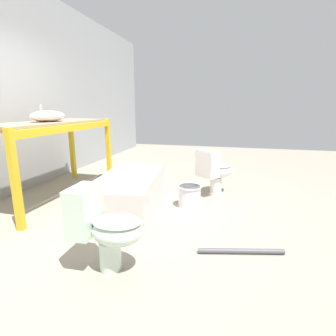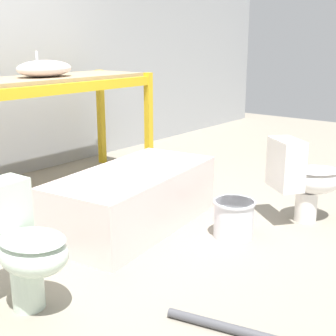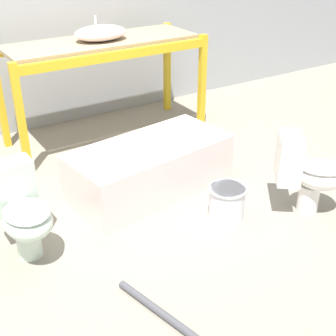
{
  "view_description": "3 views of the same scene",
  "coord_description": "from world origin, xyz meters",
  "px_view_note": "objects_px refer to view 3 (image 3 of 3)",
  "views": [
    {
      "loc": [
        -2.82,
        -1.46,
        1.31
      ],
      "look_at": [
        0.2,
        -0.67,
        0.57
      ],
      "focal_mm": 28.0,
      "sensor_mm": 36.0,
      "label": 1
    },
    {
      "loc": [
        -2.4,
        -2.56,
        1.44
      ],
      "look_at": [
        0.03,
        -0.61,
        0.58
      ],
      "focal_mm": 50.0,
      "sensor_mm": 36.0,
      "label": 2
    },
    {
      "loc": [
        -1.71,
        -3.4,
        2.22
      ],
      "look_at": [
        0.03,
        -0.67,
        0.49
      ],
      "focal_mm": 50.0,
      "sensor_mm": 36.0,
      "label": 3
    }
  ],
  "objects_px": {
    "sink_basin": "(100,33)",
    "toilet_near": "(22,210)",
    "toilet_far": "(308,172)",
    "bucket_white": "(227,202)",
    "bathtub_main": "(150,164)"
  },
  "relations": [
    {
      "from": "bathtub_main",
      "to": "toilet_near",
      "type": "xyz_separation_m",
      "value": [
        -1.24,
        -0.31,
        0.12
      ]
    },
    {
      "from": "sink_basin",
      "to": "toilet_near",
      "type": "bearing_deg",
      "value": -131.93
    },
    {
      "from": "toilet_far",
      "to": "bucket_white",
      "type": "height_order",
      "value": "toilet_far"
    },
    {
      "from": "toilet_far",
      "to": "sink_basin",
      "type": "bearing_deg",
      "value": 56.29
    },
    {
      "from": "sink_basin",
      "to": "toilet_far",
      "type": "height_order",
      "value": "sink_basin"
    },
    {
      "from": "bathtub_main",
      "to": "toilet_far",
      "type": "xyz_separation_m",
      "value": [
        0.92,
        -1.0,
        0.12
      ]
    },
    {
      "from": "sink_basin",
      "to": "toilet_near",
      "type": "relative_size",
      "value": 0.8
    },
    {
      "from": "bucket_white",
      "to": "sink_basin",
      "type": "bearing_deg",
      "value": 93.92
    },
    {
      "from": "sink_basin",
      "to": "toilet_far",
      "type": "xyz_separation_m",
      "value": [
        0.75,
        -2.26,
        -0.8
      ]
    },
    {
      "from": "bathtub_main",
      "to": "bucket_white",
      "type": "height_order",
      "value": "bathtub_main"
    },
    {
      "from": "toilet_near",
      "to": "toilet_far",
      "type": "relative_size",
      "value": 1.0
    },
    {
      "from": "bathtub_main",
      "to": "toilet_far",
      "type": "bearing_deg",
      "value": -54.92
    },
    {
      "from": "sink_basin",
      "to": "bathtub_main",
      "type": "relative_size",
      "value": 0.36
    },
    {
      "from": "bathtub_main",
      "to": "sink_basin",
      "type": "bearing_deg",
      "value": 74.76
    },
    {
      "from": "sink_basin",
      "to": "bucket_white",
      "type": "relative_size",
      "value": 1.76
    }
  ]
}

